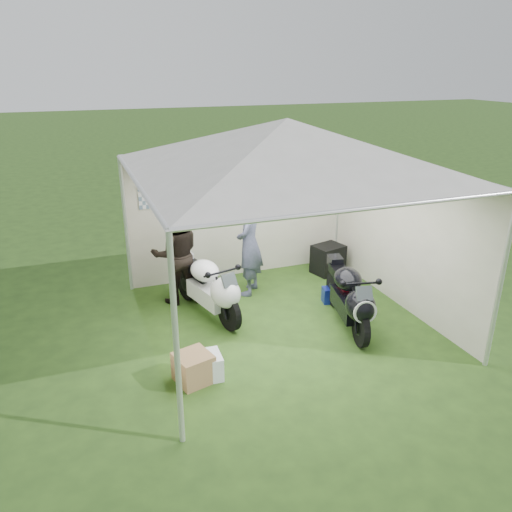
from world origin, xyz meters
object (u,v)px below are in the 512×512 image
object	(u,v)px
person_blue_jacket	(250,244)
paddock_stand	(333,295)
motorcycle_white	(210,286)
crate_0	(202,367)
crate_1	(193,368)
canopy_tent	(286,150)
equipment_box	(328,259)
person_dark_jacket	(176,254)
motorcycle_black	(350,296)

from	to	relation	value
person_blue_jacket	paddock_stand	bearing A→B (deg)	88.76
motorcycle_white	crate_0	bearing A→B (deg)	-124.06
paddock_stand	motorcycle_white	bearing A→B (deg)	173.12
paddock_stand	crate_1	world-z (taller)	crate_1
canopy_tent	paddock_stand	distance (m)	2.67
equipment_box	crate_1	bearing A→B (deg)	-142.02
motorcycle_white	canopy_tent	bearing A→B (deg)	-43.81
person_dark_jacket	person_blue_jacket	world-z (taller)	person_blue_jacket
canopy_tent	motorcycle_black	size ratio (longest dim) A/B	3.15
motorcycle_black	crate_0	bearing A→B (deg)	-155.18
person_blue_jacket	crate_0	distance (m)	2.66
paddock_stand	person_dark_jacket	distance (m)	2.63
motorcycle_black	crate_0	distance (m)	2.44
person_blue_jacket	crate_0	world-z (taller)	person_blue_jacket
motorcycle_black	canopy_tent	bearing A→B (deg)	161.56
motorcycle_white	crate_0	size ratio (longest dim) A/B	3.81
crate_1	person_blue_jacket	bearing A→B (deg)	55.14
person_dark_jacket	motorcycle_white	bearing A→B (deg)	120.60
person_dark_jacket	canopy_tent	bearing A→B (deg)	140.38
motorcycle_white	motorcycle_black	xyz separation A→B (m)	(1.82, -1.05, 0.00)
paddock_stand	person_blue_jacket	distance (m)	1.61
motorcycle_white	person_dark_jacket	distance (m)	0.84
crate_0	person_blue_jacket	bearing A→B (deg)	56.99
motorcycle_black	person_blue_jacket	bearing A→B (deg)	133.31
person_dark_jacket	crate_1	bearing A→B (deg)	85.25
motorcycle_white	equipment_box	xyz separation A→B (m)	(2.51, 0.89, -0.23)
canopy_tent	motorcycle_white	xyz separation A→B (m)	(-0.97, 0.54, -2.08)
person_blue_jacket	crate_0	size ratio (longest dim) A/B	3.79
paddock_stand	person_dark_jacket	world-z (taller)	person_dark_jacket
motorcycle_white	crate_1	bearing A→B (deg)	-127.53
motorcycle_black	person_blue_jacket	size ratio (longest dim) A/B	1.02
canopy_tent	motorcycle_black	distance (m)	2.30
motorcycle_black	person_dark_jacket	size ratio (longest dim) A/B	1.09
person_dark_jacket	crate_0	distance (m)	2.34
motorcycle_white	motorcycle_black	distance (m)	2.10
person_dark_jacket	motorcycle_black	bearing A→B (deg)	144.39
equipment_box	crate_1	xyz separation A→B (m)	(-3.17, -2.47, -0.08)
motorcycle_black	paddock_stand	xyz separation A→B (m)	(0.18, 0.81, -0.37)
motorcycle_black	crate_1	distance (m)	2.56
crate_1	motorcycle_white	bearing A→B (deg)	67.41
person_dark_jacket	crate_1	xyz separation A→B (m)	(-0.30, -2.27, -0.64)
motorcycle_black	crate_1	world-z (taller)	motorcycle_black
motorcycle_white	crate_1	distance (m)	1.74
canopy_tent	person_dark_jacket	size ratio (longest dim) A/B	3.45
motorcycle_white	person_blue_jacket	xyz separation A→B (m)	(0.85, 0.59, 0.39)
canopy_tent	equipment_box	size ratio (longest dim) A/B	10.54
canopy_tent	motorcycle_black	bearing A→B (deg)	-31.06
person_blue_jacket	person_dark_jacket	bearing A→B (deg)	-60.03
canopy_tent	person_dark_jacket	world-z (taller)	canopy_tent
motorcycle_black	person_dark_jacket	bearing A→B (deg)	154.22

